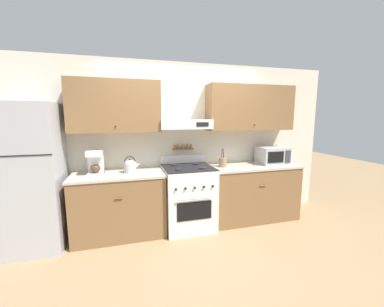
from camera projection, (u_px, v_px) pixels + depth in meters
name	position (u px, v px, depth m)	size (l,w,h in m)	color
ground_plane	(194.00, 236.00, 3.41)	(16.00, 16.00, 0.00)	#937551
wall_back	(186.00, 130.00, 3.77)	(5.20, 0.46, 2.55)	beige
counter_left	(120.00, 204.00, 3.39)	(1.28, 0.67, 0.91)	brown
counter_right	(252.00, 192.00, 3.96)	(1.49, 0.67, 0.91)	brown
stove_range	(188.00, 197.00, 3.62)	(0.74, 0.73, 1.09)	white
refrigerator	(30.00, 178.00, 2.98)	(0.75, 0.72, 1.88)	#ADAFB5
tea_kettle	(130.00, 166.00, 3.36)	(0.22, 0.17, 0.24)	#B7B7BC
coffee_maker	(95.00, 162.00, 3.26)	(0.21, 0.24, 0.33)	white
microwave	(272.00, 155.00, 4.01)	(0.48, 0.36, 0.28)	#ADAFB5
utensil_crock	(223.00, 162.00, 3.75)	(0.13, 0.13, 0.30)	#8E7051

